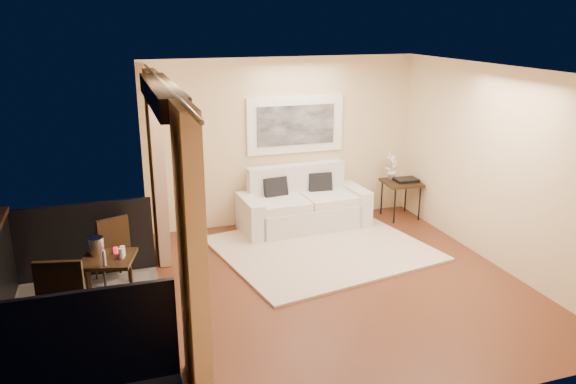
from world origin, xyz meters
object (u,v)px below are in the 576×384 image
orchid (392,166)px  bistro_table (108,264)px  balcony_chair_far (112,245)px  ice_bucket (96,246)px  balcony_chair_near (59,308)px  side_table (401,185)px  sofa (302,206)px

orchid → bistro_table: orchid is taller
bistro_table → balcony_chair_far: size_ratio=0.76×
ice_bucket → balcony_chair_near: bearing=-107.3°
orchid → balcony_chair_near: orchid is taller
orchid → balcony_chair_near: bearing=-150.0°
bistro_table → balcony_chair_near: 1.08m
side_table → bistro_table: (-4.77, -1.82, 0.01)m
side_table → ice_bucket: bearing=-161.1°
side_table → bistro_table: 5.10m
sofa → bistro_table: bearing=-150.7°
sofa → balcony_chair_far: 3.20m
sofa → orchid: bearing=-0.5°
side_table → bistro_table: bistro_table is taller
sofa → ice_bucket: bearing=-153.7°
bistro_table → balcony_chair_near: bearing=-115.5°
bistro_table → orchid: bearing=23.1°
balcony_chair_far → balcony_chair_near: size_ratio=0.86×
sofa → orchid: orchid is taller
side_table → balcony_chair_near: bearing=-151.9°
orchid → bistro_table: 5.07m
sofa → side_table: bearing=-6.1°
sofa → ice_bucket: size_ratio=10.46×
ice_bucket → balcony_chair_far: bearing=73.9°
orchid → ice_bucket: 5.12m
bistro_table → ice_bucket: size_ratio=3.48×
bistro_table → ice_bucket: ice_bucket is taller
ice_bucket → side_table: bearing=18.9°
balcony_chair_near → ice_bucket: balcony_chair_near is taller
orchid → balcony_chair_far: bearing=-164.8°
orchid → bistro_table: size_ratio=0.67×
sofa → orchid: 1.72m
balcony_chair_near → ice_bucket: size_ratio=5.35×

